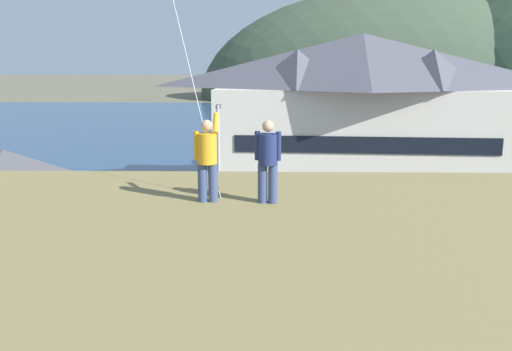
# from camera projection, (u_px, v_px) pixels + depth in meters

# --- Properties ---
(ground_plane) EXTENTS (600.00, 600.00, 0.00)m
(ground_plane) POSITION_uv_depth(u_px,v_px,m) (280.00, 323.00, 20.53)
(ground_plane) COLOR #66604C
(parking_lot_pad) EXTENTS (40.00, 20.00, 0.10)m
(parking_lot_pad) POSITION_uv_depth(u_px,v_px,m) (278.00, 271.00, 25.40)
(parking_lot_pad) COLOR gray
(parking_lot_pad) RESTS_ON ground
(bay_water) EXTENTS (360.00, 84.00, 0.03)m
(bay_water) POSITION_uv_depth(u_px,v_px,m) (272.00, 126.00, 79.16)
(bay_water) COLOR navy
(bay_water) RESTS_ON ground
(far_hill_west_ridge) EXTENTS (91.86, 49.90, 51.85)m
(far_hill_west_ridge) POSITION_uv_depth(u_px,v_px,m) (389.00, 98.00, 133.20)
(far_hill_west_ridge) COLOR #3D4C38
(far_hill_west_ridge) RESTS_ON ground
(harbor_lodge) EXTENTS (21.75, 10.38, 11.36)m
(harbor_lodge) POSITION_uv_depth(u_px,v_px,m) (361.00, 111.00, 38.73)
(harbor_lodge) COLOR beige
(harbor_lodge) RESTS_ON ground
(storage_shed_near_lot) EXTENTS (8.24, 6.76, 5.48)m
(storage_shed_near_lot) POSITION_uv_depth(u_px,v_px,m) (8.00, 203.00, 26.40)
(storage_shed_near_lot) COLOR beige
(storage_shed_near_lot) RESTS_ON ground
(wharf_dock) EXTENTS (3.20, 11.24, 0.70)m
(wharf_dock) POSITION_uv_depth(u_px,v_px,m) (264.00, 161.00, 50.64)
(wharf_dock) COLOR #70604C
(wharf_dock) RESTS_ON ground
(moored_boat_wharfside) EXTENTS (2.57, 6.87, 2.16)m
(moored_boat_wharfside) POSITION_uv_depth(u_px,v_px,m) (227.00, 156.00, 50.92)
(moored_boat_wharfside) COLOR silver
(moored_boat_wharfside) RESTS_ON ground
(moored_boat_outer_mooring) EXTENTS (2.50, 6.94, 2.16)m
(moored_boat_outer_mooring) POSITION_uv_depth(u_px,v_px,m) (301.00, 159.00, 49.43)
(moored_boat_outer_mooring) COLOR #23564C
(moored_boat_outer_mooring) RESTS_ON ground
(moored_boat_inner_slip) EXTENTS (2.31, 6.71, 2.16)m
(moored_boat_inner_slip) POSITION_uv_depth(u_px,v_px,m) (229.00, 153.00, 52.72)
(moored_boat_inner_slip) COLOR silver
(moored_boat_inner_slip) RESTS_ON ground
(parked_car_front_row_end) EXTENTS (4.33, 2.31, 1.82)m
(parked_car_front_row_end) POSITION_uv_depth(u_px,v_px,m) (190.00, 236.00, 27.12)
(parked_car_front_row_end) COLOR #9EA3A8
(parked_car_front_row_end) RESTS_ON parking_lot_pad
(parked_car_back_row_right) EXTENTS (4.27, 2.20, 1.82)m
(parked_car_back_row_right) POSITION_uv_depth(u_px,v_px,m) (121.00, 300.00, 19.95)
(parked_car_back_row_right) COLOR #9EA3A8
(parked_car_back_row_right) RESTS_ON parking_lot_pad
(parked_car_mid_row_center) EXTENTS (4.34, 2.35, 1.82)m
(parked_car_mid_row_center) POSITION_uv_depth(u_px,v_px,m) (492.00, 284.00, 21.40)
(parked_car_mid_row_center) COLOR silver
(parked_car_mid_row_center) RESTS_ON parking_lot_pad
(parked_car_corner_spot) EXTENTS (4.35, 2.36, 1.82)m
(parked_car_corner_spot) POSITION_uv_depth(u_px,v_px,m) (480.00, 239.00, 26.66)
(parked_car_corner_spot) COLOR red
(parked_car_corner_spot) RESTS_ON parking_lot_pad
(parked_car_front_row_silver) EXTENTS (4.36, 2.38, 1.82)m
(parked_car_front_row_silver) POSITION_uv_depth(u_px,v_px,m) (325.00, 240.00, 26.54)
(parked_car_front_row_silver) COLOR slate
(parked_car_front_row_silver) RESTS_ON parking_lot_pad
(parked_car_front_row_red) EXTENTS (4.28, 2.20, 1.82)m
(parked_car_front_row_red) POSITION_uv_depth(u_px,v_px,m) (14.00, 286.00, 21.20)
(parked_car_front_row_red) COLOR red
(parked_car_front_row_red) RESTS_ON parking_lot_pad
(parking_light_pole) EXTENTS (0.24, 0.78, 7.13)m
(parking_light_pole) POSITION_uv_depth(u_px,v_px,m) (219.00, 160.00, 30.03)
(parking_light_pole) COLOR #ADADB2
(parking_light_pole) RESTS_ON parking_lot_pad
(person_kite_flyer) EXTENTS (0.51, 0.67, 1.86)m
(person_kite_flyer) POSITION_uv_depth(u_px,v_px,m) (207.00, 157.00, 11.45)
(person_kite_flyer) COLOR #384770
(person_kite_flyer) RESTS_ON grassy_hill_foreground
(person_companion) EXTENTS (0.55, 0.40, 1.74)m
(person_companion) POSITION_uv_depth(u_px,v_px,m) (268.00, 159.00, 11.35)
(person_companion) COLOR #384770
(person_companion) RESTS_ON grassy_hill_foreground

